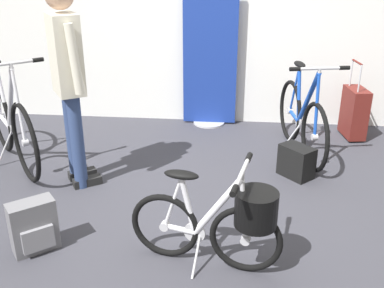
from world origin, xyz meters
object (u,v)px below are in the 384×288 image
folding_bike_foreground (225,219)px  visitor_near_wall (68,75)px  display_bike_left (11,125)px  handbag_on_floor (34,227)px  display_bike_right (302,119)px  rolling_suitcase (354,112)px  backpack_on_floor (297,162)px  floor_banner_stand (210,66)px

folding_bike_foreground → visitor_near_wall: bearing=141.6°
display_bike_left → folding_bike_foreground: bearing=-33.8°
visitor_near_wall → handbag_on_floor: visitor_near_wall is taller
display_bike_right → folding_bike_foreground: bearing=-110.4°
folding_bike_foreground → display_bike_right: size_ratio=0.72×
handbag_on_floor → rolling_suitcase: bearing=41.6°
visitor_near_wall → rolling_suitcase: size_ratio=2.02×
display_bike_left → handbag_on_floor: size_ratio=3.23×
display_bike_left → handbag_on_floor: 1.50m
rolling_suitcase → handbag_on_floor: 3.43m
folding_bike_foreground → handbag_on_floor: folding_bike_foreground is taller
display_bike_left → backpack_on_floor: (2.61, -0.01, -0.25)m
display_bike_left → handbag_on_floor: display_bike_left is taller
backpack_on_floor → floor_banner_stand: bearing=124.1°
visitor_near_wall → rolling_suitcase: (2.59, 1.31, -0.68)m
display_bike_right → rolling_suitcase: display_bike_right is taller
visitor_near_wall → backpack_on_floor: (1.89, 0.31, -0.82)m
display_bike_right → handbag_on_floor: 2.65m
rolling_suitcase → backpack_on_floor: (-0.70, -1.00, -0.14)m
rolling_suitcase → visitor_near_wall: bearing=-153.2°
display_bike_right → visitor_near_wall: 2.22m
folding_bike_foreground → backpack_on_floor: folding_bike_foreground is taller
display_bike_right → backpack_on_floor: display_bike_right is taller
rolling_suitcase → floor_banner_stand: bearing=170.2°
display_bike_left → handbag_on_floor: (0.74, -1.29, -0.21)m
folding_bike_foreground → floor_banner_stand: bearing=95.6°
floor_banner_stand → folding_bike_foreground: bearing=-84.4°
display_bike_left → backpack_on_floor: bearing=-0.2°
backpack_on_floor → rolling_suitcase: bearing=54.9°
floor_banner_stand → handbag_on_floor: bearing=-111.6°
folding_bike_foreground → display_bike_left: size_ratio=0.83×
floor_banner_stand → display_bike_left: bearing=-144.2°
folding_bike_foreground → visitor_near_wall: size_ratio=0.58×
display_bike_right → backpack_on_floor: size_ratio=3.96×
backpack_on_floor → visitor_near_wall: bearing=-170.7°
floor_banner_stand → display_bike_right: floor_banner_stand is taller
display_bike_right → visitor_near_wall: visitor_near_wall is taller
display_bike_right → rolling_suitcase: size_ratio=1.63×
display_bike_left → visitor_near_wall: size_ratio=0.70×
folding_bike_foreground → display_bike_right: 1.97m
folding_bike_foreground → backpack_on_floor: 1.48m
visitor_near_wall → rolling_suitcase: visitor_near_wall is taller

